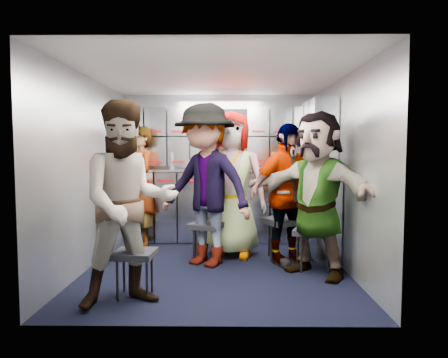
{
  "coord_description": "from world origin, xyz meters",
  "views": [
    {
      "loc": [
        0.14,
        -4.35,
        1.29
      ],
      "look_at": [
        0.09,
        0.35,
        0.96
      ],
      "focal_mm": 32.0,
      "sensor_mm": 36.0,
      "label": 1
    }
  ],
  "objects_px": {
    "jump_seat_near_left": "(135,256)",
    "jump_seat_mid_left": "(206,227)",
    "jump_seat_near_right": "(312,234)",
    "jump_seat_mid_right": "(283,223)",
    "attendant_standing": "(140,187)",
    "jump_seat_center": "(232,224)",
    "attendant_arc_a": "(129,203)",
    "attendant_arc_b": "(205,185)",
    "attendant_arc_c": "(232,184)",
    "attendant_arc_d": "(286,194)",
    "attendant_arc_e": "(317,193)"
  },
  "relations": [
    {
      "from": "jump_seat_near_left",
      "to": "jump_seat_mid_left",
      "type": "distance_m",
      "value": 1.31
    },
    {
      "from": "jump_seat_near_left",
      "to": "jump_seat_near_right",
      "type": "relative_size",
      "value": 0.85
    },
    {
      "from": "jump_seat_mid_right",
      "to": "attendant_standing",
      "type": "xyz_separation_m",
      "value": [
        -1.84,
        0.6,
        0.38
      ]
    },
    {
      "from": "jump_seat_center",
      "to": "attendant_arc_a",
      "type": "height_order",
      "value": "attendant_arc_a"
    },
    {
      "from": "jump_seat_near_left",
      "to": "attendant_arc_a",
      "type": "height_order",
      "value": "attendant_arc_a"
    },
    {
      "from": "jump_seat_mid_right",
      "to": "attendant_standing",
      "type": "height_order",
      "value": "attendant_standing"
    },
    {
      "from": "attendant_arc_b",
      "to": "attendant_arc_c",
      "type": "xyz_separation_m",
      "value": [
        0.3,
        0.41,
        -0.02
      ]
    },
    {
      "from": "attendant_arc_b",
      "to": "jump_seat_mid_right",
      "type": "bearing_deg",
      "value": 47.16
    },
    {
      "from": "jump_seat_mid_right",
      "to": "attendant_arc_b",
      "type": "xyz_separation_m",
      "value": [
        -0.91,
        -0.24,
        0.47
      ]
    },
    {
      "from": "jump_seat_near_right",
      "to": "attendant_arc_c",
      "type": "bearing_deg",
      "value": 145.89
    },
    {
      "from": "jump_seat_near_left",
      "to": "jump_seat_center",
      "type": "xyz_separation_m",
      "value": [
        0.87,
        1.6,
        -0.01
      ]
    },
    {
      "from": "jump_seat_mid_left",
      "to": "attendant_standing",
      "type": "xyz_separation_m",
      "value": [
        -0.92,
        0.66,
        0.42
      ]
    },
    {
      "from": "jump_seat_mid_left",
      "to": "attendant_standing",
      "type": "bearing_deg",
      "value": 144.45
    },
    {
      "from": "jump_seat_mid_right",
      "to": "jump_seat_near_right",
      "type": "bearing_deg",
      "value": -58.77
    },
    {
      "from": "jump_seat_near_right",
      "to": "attendant_arc_d",
      "type": "relative_size",
      "value": 0.3
    },
    {
      "from": "attendant_standing",
      "to": "attendant_arc_a",
      "type": "height_order",
      "value": "attendant_arc_a"
    },
    {
      "from": "jump_seat_near_right",
      "to": "attendant_arc_c",
      "type": "relative_size",
      "value": 0.27
    },
    {
      "from": "jump_seat_near_left",
      "to": "attendant_standing",
      "type": "bearing_deg",
      "value": 100.99
    },
    {
      "from": "jump_seat_near_left",
      "to": "attendant_arc_b",
      "type": "distance_m",
      "value": 1.28
    },
    {
      "from": "jump_seat_near_left",
      "to": "attendant_arc_c",
      "type": "relative_size",
      "value": 0.23
    },
    {
      "from": "attendant_arc_b",
      "to": "attendant_arc_c",
      "type": "relative_size",
      "value": 1.03
    },
    {
      "from": "jump_seat_center",
      "to": "attendant_arc_d",
      "type": "distance_m",
      "value": 0.93
    },
    {
      "from": "jump_seat_mid_right",
      "to": "attendant_arc_a",
      "type": "bearing_deg",
      "value": -135.99
    },
    {
      "from": "jump_seat_mid_left",
      "to": "jump_seat_center",
      "type": "bearing_deg",
      "value": 53.79
    },
    {
      "from": "jump_seat_near_left",
      "to": "attendant_arc_b",
      "type": "height_order",
      "value": "attendant_arc_b"
    },
    {
      "from": "jump_seat_near_left",
      "to": "jump_seat_mid_left",
      "type": "xyz_separation_m",
      "value": [
        0.57,
        1.19,
        0.03
      ]
    },
    {
      "from": "jump_seat_center",
      "to": "attendant_arc_c",
      "type": "xyz_separation_m",
      "value": [
        0.0,
        -0.18,
        0.54
      ]
    },
    {
      "from": "jump_seat_center",
      "to": "attendant_arc_d",
      "type": "relative_size",
      "value": 0.26
    },
    {
      "from": "attendant_standing",
      "to": "attendant_arc_e",
      "type": "xyz_separation_m",
      "value": [
        2.1,
        -1.2,
        0.04
      ]
    },
    {
      "from": "jump_seat_mid_left",
      "to": "attendant_arc_e",
      "type": "height_order",
      "value": "attendant_arc_e"
    },
    {
      "from": "jump_seat_mid_left",
      "to": "attendant_arc_b",
      "type": "distance_m",
      "value": 0.55
    },
    {
      "from": "jump_seat_near_left",
      "to": "attendant_arc_c",
      "type": "bearing_deg",
      "value": 58.53
    },
    {
      "from": "jump_seat_near_left",
      "to": "attendant_arc_e",
      "type": "xyz_separation_m",
      "value": [
        1.74,
        0.65,
        0.49
      ]
    },
    {
      "from": "attendant_standing",
      "to": "jump_seat_center",
      "type": "bearing_deg",
      "value": 48.06
    },
    {
      "from": "jump_seat_center",
      "to": "attendant_arc_a",
      "type": "distance_m",
      "value": 2.04
    },
    {
      "from": "attendant_arc_d",
      "to": "attendant_arc_e",
      "type": "relative_size",
      "value": 0.94
    },
    {
      "from": "attendant_arc_e",
      "to": "attendant_standing",
      "type": "bearing_deg",
      "value": -164.66
    },
    {
      "from": "jump_seat_mid_left",
      "to": "attendant_arc_b",
      "type": "height_order",
      "value": "attendant_arc_b"
    },
    {
      "from": "attendant_standing",
      "to": "attendant_arc_d",
      "type": "distance_m",
      "value": 2.0
    },
    {
      "from": "jump_seat_near_left",
      "to": "jump_seat_near_right",
      "type": "xyz_separation_m",
      "value": [
        1.74,
        0.83,
        0.03
      ]
    },
    {
      "from": "jump_seat_mid_left",
      "to": "attendant_arc_d",
      "type": "distance_m",
      "value": 1.01
    },
    {
      "from": "attendant_arc_e",
      "to": "jump_seat_mid_right",
      "type": "bearing_deg",
      "value": 158.2
    },
    {
      "from": "attendant_arc_d",
      "to": "attendant_arc_c",
      "type": "bearing_deg",
      "value": 121.54
    },
    {
      "from": "jump_seat_mid_left",
      "to": "jump_seat_center",
      "type": "relative_size",
      "value": 1.12
    },
    {
      "from": "jump_seat_mid_right",
      "to": "attendant_arc_e",
      "type": "distance_m",
      "value": 0.78
    },
    {
      "from": "attendant_arc_c",
      "to": "jump_seat_mid_left",
      "type": "bearing_deg",
      "value": -134.27
    },
    {
      "from": "jump_seat_near_left",
      "to": "jump_seat_center",
      "type": "height_order",
      "value": "jump_seat_near_left"
    },
    {
      "from": "attendant_standing",
      "to": "jump_seat_near_right",
      "type": "bearing_deg",
      "value": 33.67
    },
    {
      "from": "jump_seat_mid_left",
      "to": "jump_seat_near_right",
      "type": "bearing_deg",
      "value": -17.08
    },
    {
      "from": "jump_seat_mid_right",
      "to": "attendant_arc_b",
      "type": "height_order",
      "value": "attendant_arc_b"
    }
  ]
}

